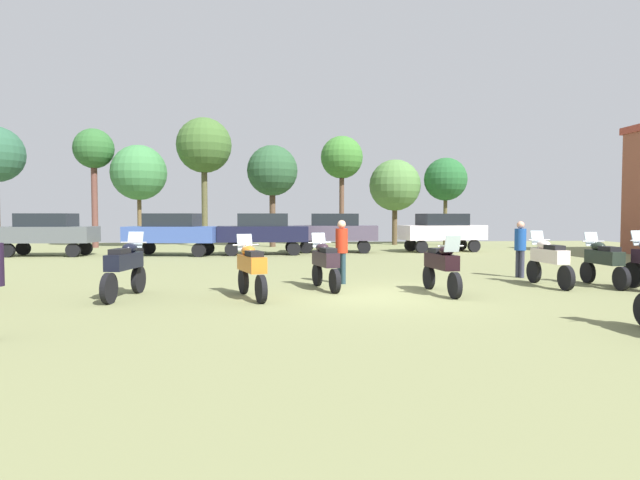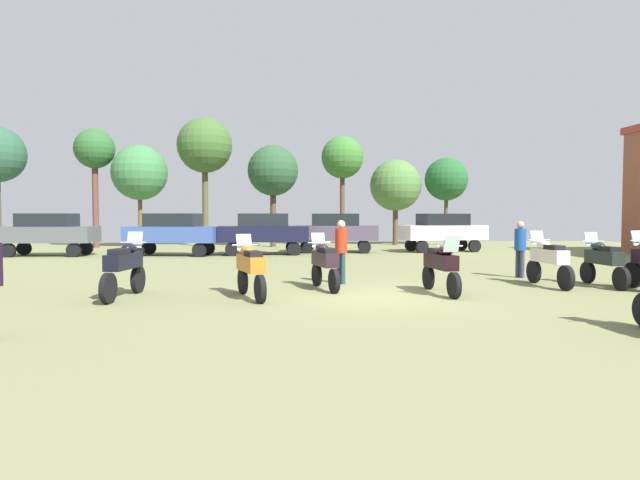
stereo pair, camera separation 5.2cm
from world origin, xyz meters
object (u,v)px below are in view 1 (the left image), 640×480
(motorcycle_12, at_px, (549,259))
(car_3, at_px, (173,231))
(motorcycle_11, at_px, (125,266))
(tree_2, at_px, (342,158))
(motorcycle_1, at_px, (325,262))
(motorcycle_2, at_px, (603,260))
(motorcycle_8, at_px, (251,267))
(person_1, at_px, (520,245))
(motorcycle_3, at_px, (442,264))
(car_1, at_px, (442,229))
(car_4, at_px, (335,230))
(tree_1, at_px, (139,173))
(tree_6, at_px, (94,151))
(person_2, at_px, (342,247))
(car_5, at_px, (263,231))
(tree_4, at_px, (446,180))
(car_2, at_px, (47,231))
(tree_7, at_px, (272,171))
(tree_3, at_px, (204,146))

(motorcycle_12, relative_size, car_3, 0.50)
(motorcycle_11, bearing_deg, tree_2, 77.54)
(motorcycle_1, bearing_deg, motorcycle_2, -13.26)
(motorcycle_8, xyz_separation_m, person_1, (8.01, 3.42, 0.29))
(motorcycle_3, relative_size, tree_2, 0.33)
(motorcycle_11, relative_size, car_1, 0.51)
(motorcycle_3, xyz_separation_m, car_4, (-0.95, 14.75, 0.46))
(motorcycle_12, bearing_deg, motorcycle_8, -171.61)
(tree_1, bearing_deg, person_1, -47.61)
(tree_6, bearing_deg, person_1, -43.10)
(tree_2, bearing_deg, person_2, -97.06)
(car_3, bearing_deg, tree_2, -41.06)
(car_5, bearing_deg, tree_2, -35.46)
(car_5, bearing_deg, motorcycle_3, -163.25)
(person_1, height_order, tree_4, tree_4)
(car_1, bearing_deg, car_3, 89.12)
(car_2, relative_size, car_5, 1.00)
(motorcycle_8, distance_m, tree_7, 20.67)
(car_3, height_order, tree_1, tree_1)
(car_5, distance_m, tree_6, 12.83)
(motorcycle_1, relative_size, person_2, 1.15)
(motorcycle_8, distance_m, person_1, 8.71)
(tree_3, bearing_deg, car_3, -93.99)
(car_1, bearing_deg, motorcycle_11, 132.70)
(motorcycle_2, height_order, tree_1, tree_1)
(tree_6, bearing_deg, tree_2, 2.66)
(motorcycle_11, bearing_deg, car_3, 103.60)
(motorcycle_12, distance_m, car_2, 21.77)
(motorcycle_11, xyz_separation_m, car_4, (6.52, 14.81, 0.43))
(tree_7, bearing_deg, tree_1, 178.87)
(tree_2, relative_size, tree_6, 0.98)
(person_2, bearing_deg, person_1, 73.22)
(motorcycle_11, bearing_deg, motorcycle_1, 20.55)
(motorcycle_12, relative_size, person_1, 1.30)
(motorcycle_2, xyz_separation_m, tree_2, (-4.61, 19.79, 4.76))
(motorcycle_11, relative_size, tree_1, 0.38)
(motorcycle_3, height_order, tree_7, tree_7)
(car_1, distance_m, car_4, 5.66)
(motorcycle_12, distance_m, car_3, 17.10)
(person_1, height_order, tree_2, tree_2)
(motorcycle_2, relative_size, car_2, 0.48)
(motorcycle_2, bearing_deg, motorcycle_8, -171.90)
(car_5, bearing_deg, motorcycle_11, 165.96)
(person_2, bearing_deg, car_3, -175.76)
(motorcycle_8, distance_m, car_1, 17.77)
(motorcycle_2, xyz_separation_m, motorcycle_12, (-1.44, 0.16, 0.02))
(motorcycle_2, height_order, tree_2, tree_2)
(tree_3, distance_m, tree_7, 4.46)
(motorcycle_2, relative_size, car_4, 0.47)
(car_4, xyz_separation_m, car_5, (-3.69, -1.28, 0.00))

